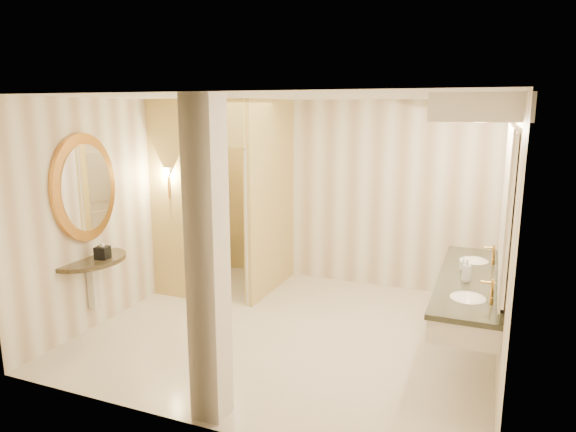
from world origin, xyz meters
name	(u,v)px	position (x,y,z in m)	size (l,w,h in m)	color
floor	(291,331)	(0.00, 0.00, 0.00)	(4.50, 4.50, 0.00)	beige
ceiling	(291,97)	(0.00, 0.00, 2.70)	(4.50, 4.50, 0.00)	silver
wall_back	(341,193)	(0.00, 2.00, 1.35)	(4.50, 0.02, 2.70)	white
wall_front	(195,271)	(0.00, -2.00, 1.35)	(4.50, 0.02, 2.70)	white
wall_left	(129,206)	(-2.25, 0.00, 1.35)	(0.02, 4.00, 2.70)	white
wall_right	(507,238)	(2.25, 0.00, 1.35)	(0.02, 4.00, 2.70)	white
toilet_closet	(242,197)	(-1.11, 0.97, 1.39)	(1.50, 1.55, 2.70)	#EDD57C
wall_sconce	(168,174)	(-1.93, 0.43, 1.73)	(0.14, 0.14, 0.42)	#BC883C
vanity	(480,205)	(1.98, 0.15, 1.63)	(0.75, 2.54, 2.09)	beige
console_shelf	(86,219)	(-2.21, -0.79, 1.34)	(0.95, 0.95, 1.92)	black
pillar	(208,264)	(-0.01, -1.80, 1.35)	(0.27, 0.27, 2.70)	beige
tissue_box	(103,253)	(-2.04, -0.76, 0.95)	(0.14, 0.14, 0.14)	black
toilet	(207,254)	(-1.95, 1.40, 0.35)	(0.40, 0.69, 0.71)	white
soap_bottle_a	(463,263)	(1.85, 0.37, 0.94)	(0.06, 0.06, 0.14)	beige
soap_bottle_b	(464,264)	(1.86, 0.39, 0.93)	(0.09, 0.09, 0.11)	silver
soap_bottle_c	(467,270)	(1.91, -0.03, 0.99)	(0.09, 0.09, 0.24)	#C6B28C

